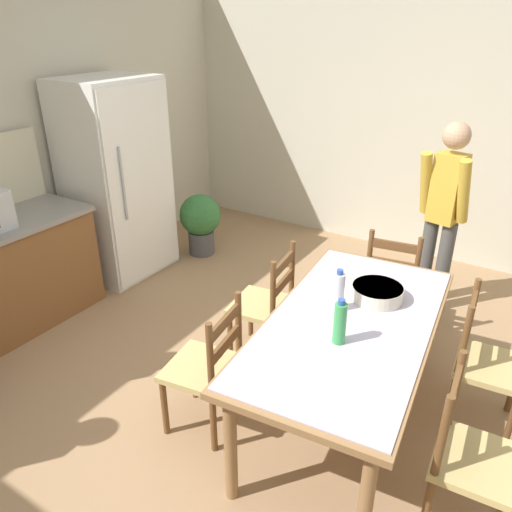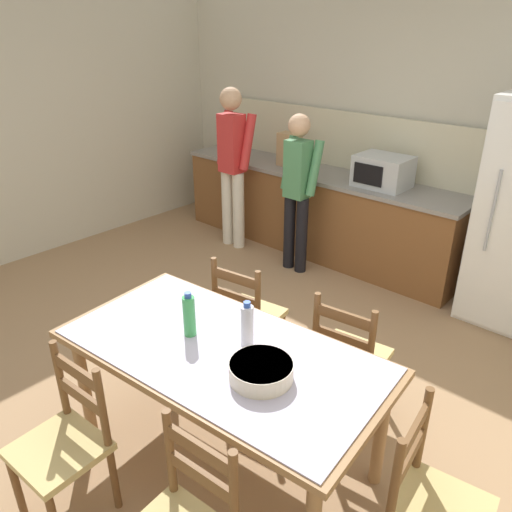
{
  "view_description": "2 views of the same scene",
  "coord_description": "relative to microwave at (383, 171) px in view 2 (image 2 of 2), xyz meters",
  "views": [
    {
      "loc": [
        -1.97,
        -1.4,
        2.39
      ],
      "look_at": [
        0.37,
        0.08,
        1.03
      ],
      "focal_mm": 35.0,
      "sensor_mm": 36.0,
      "label": 1
    },
    {
      "loc": [
        2.03,
        -2.08,
        2.37
      ],
      "look_at": [
        0.1,
        0.05,
        1.01
      ],
      "focal_mm": 35.0,
      "sensor_mm": 36.0,
      "label": 2
    }
  ],
  "objects": [
    {
      "name": "ground_plane",
      "position": [
        0.21,
        -2.21,
        -1.06
      ],
      "size": [
        8.32,
        8.32,
        0.0
      ],
      "primitive_type": "plane",
      "color": "#9E7A56"
    },
    {
      "name": "wall_back",
      "position": [
        0.21,
        0.45,
        0.39
      ],
      "size": [
        6.52,
        0.12,
        2.9
      ],
      "primitive_type": "cube",
      "color": "beige",
      "rests_on": "ground"
    },
    {
      "name": "wall_left",
      "position": [
        -3.05,
        -2.21,
        0.39
      ],
      "size": [
        0.12,
        5.2,
        2.9
      ],
      "primitive_type": "cube",
      "color": "beige",
      "rests_on": "ground"
    },
    {
      "name": "kitchen_counter",
      "position": [
        -0.79,
        0.02,
        -0.6
      ],
      "size": [
        3.36,
        0.66,
        0.91
      ],
      "color": "brown",
      "rests_on": "ground"
    },
    {
      "name": "counter_splashback",
      "position": [
        -0.79,
        0.33,
        0.15
      ],
      "size": [
        3.32,
        0.03,
        0.6
      ],
      "primitive_type": "cube",
      "color": "beige",
      "rests_on": "kitchen_counter"
    },
    {
      "name": "microwave",
      "position": [
        0.0,
        0.0,
        0.0
      ],
      "size": [
        0.5,
        0.39,
        0.3
      ],
      "color": "#B2B7BC",
      "rests_on": "kitchen_counter"
    },
    {
      "name": "paper_bag",
      "position": [
        -1.15,
        -0.01,
        0.03
      ],
      "size": [
        0.24,
        0.16,
        0.36
      ],
      "primitive_type": "cube",
      "color": "tan",
      "rests_on": "kitchen_counter"
    },
    {
      "name": "dining_table",
      "position": [
        0.6,
        -2.77,
        -0.37
      ],
      "size": [
        1.9,
        1.08,
        0.76
      ],
      "rotation": [
        0.0,
        0.0,
        0.09
      ],
      "color": "olive",
      "rests_on": "ground"
    },
    {
      "name": "bottle_near_centre",
      "position": [
        0.38,
        -2.79,
        -0.17
      ],
      "size": [
        0.07,
        0.07,
        0.27
      ],
      "color": "green",
      "rests_on": "dining_table"
    },
    {
      "name": "bottle_off_centre",
      "position": [
        0.68,
        -2.65,
        -0.17
      ],
      "size": [
        0.07,
        0.07,
        0.27
      ],
      "color": "silver",
      "rests_on": "dining_table"
    },
    {
      "name": "serving_bowl",
      "position": [
        0.93,
        -2.81,
        -0.24
      ],
      "size": [
        0.32,
        0.32,
        0.09
      ],
      "color": "beige",
      "rests_on": "dining_table"
    },
    {
      "name": "chair_side_far_right",
      "position": [
        0.94,
        -1.98,
        -0.62
      ],
      "size": [
        0.47,
        0.45,
        0.91
      ],
      "rotation": [
        0.0,
        0.0,
        3.27
      ],
      "color": "brown",
      "rests_on": "ground"
    },
    {
      "name": "chair_side_far_left",
      "position": [
        0.13,
        -2.06,
        -0.62
      ],
      "size": [
        0.47,
        0.46,
        0.91
      ],
      "rotation": [
        0.0,
        0.0,
        3.29
      ],
      "color": "brown",
      "rests_on": "ground"
    },
    {
      "name": "chair_side_near_left",
      "position": [
        0.27,
        -3.55,
        -0.62
      ],
      "size": [
        0.44,
        0.43,
        0.91
      ],
      "rotation": [
        0.0,
        0.0,
        0.06
      ],
      "color": "brown",
      "rests_on": "ground"
    },
    {
      "name": "chair_head_end",
      "position": [
        1.8,
        -2.66,
        -0.62
      ],
      "size": [
        0.45,
        0.47,
        0.91
      ],
      "rotation": [
        0.0,
        0.0,
        1.71
      ],
      "color": "brown",
      "rests_on": "ground"
    },
    {
      "name": "person_at_sink",
      "position": [
        -1.54,
        -0.5,
        -0.07
      ],
      "size": [
        0.44,
        0.3,
        1.76
      ],
      "rotation": [
        0.0,
        0.0,
        1.57
      ],
      "color": "silver",
      "rests_on": "ground"
    },
    {
      "name": "person_at_counter",
      "position": [
        -0.62,
        -0.52,
        -0.16
      ],
      "size": [
        0.4,
        0.28,
        1.59
      ],
      "rotation": [
        0.0,
        0.0,
        1.57
      ],
      "color": "black",
      "rests_on": "ground"
    }
  ]
}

